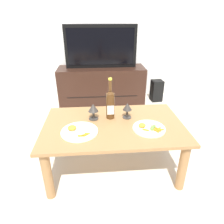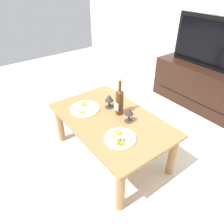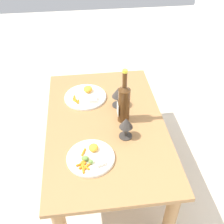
{
  "view_description": "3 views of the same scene",
  "coord_description": "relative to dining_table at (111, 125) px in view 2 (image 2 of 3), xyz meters",
  "views": [
    {
      "loc": [
        -0.13,
        -1.43,
        1.27
      ],
      "look_at": [
        -0.01,
        0.03,
        0.55
      ],
      "focal_mm": 31.98,
      "sensor_mm": 36.0,
      "label": 1
    },
    {
      "loc": [
        1.26,
        -0.94,
        1.58
      ],
      "look_at": [
        0.0,
        0.01,
        0.52
      ],
      "focal_mm": 34.12,
      "sensor_mm": 36.0,
      "label": 2
    },
    {
      "loc": [
        1.25,
        -0.12,
        1.59
      ],
      "look_at": [
        -0.01,
        0.04,
        0.53
      ],
      "focal_mm": 44.39,
      "sensor_mm": 36.0,
      "label": 3
    }
  ],
  "objects": [
    {
      "name": "ground_plane",
      "position": [
        0.0,
        0.0,
        -0.37
      ],
      "size": [
        6.4,
        6.4,
        0.0
      ],
      "primitive_type": "plane",
      "color": "beige"
    },
    {
      "name": "dining_table",
      "position": [
        0.0,
        0.0,
        0.0
      ],
      "size": [
        1.15,
        0.72,
        0.45
      ],
      "color": "#9E7042",
      "rests_on": "ground_plane"
    },
    {
      "name": "tv_stand",
      "position": [
        -0.04,
        1.55,
        -0.1
      ],
      "size": [
        1.3,
        0.45,
        0.55
      ],
      "color": "black",
      "rests_on": "ground_plane"
    },
    {
      "name": "tv_screen",
      "position": [
        -0.04,
        1.55,
        0.47
      ],
      "size": [
        1.03,
        0.05,
        0.6
      ],
      "color": "black",
      "rests_on": "tv_stand"
    },
    {
      "name": "wine_bottle",
      "position": [
        -0.02,
        0.11,
        0.22
      ],
      "size": [
        0.07,
        0.07,
        0.36
      ],
      "color": "#4C2D14",
      "rests_on": "dining_table"
    },
    {
      "name": "goblet_left",
      "position": [
        -0.16,
        0.1,
        0.18
      ],
      "size": [
        0.09,
        0.09,
        0.14
      ],
      "color": "#38332D",
      "rests_on": "dining_table"
    },
    {
      "name": "goblet_right",
      "position": [
        0.13,
        0.1,
        0.17
      ],
      "size": [
        0.08,
        0.08,
        0.14
      ],
      "color": "#38332D",
      "rests_on": "dining_table"
    },
    {
      "name": "dinner_plate_left",
      "position": [
        -0.27,
        -0.11,
        0.09
      ],
      "size": [
        0.28,
        0.28,
        0.05
      ],
      "color": "white",
      "rests_on": "dining_table"
    },
    {
      "name": "dinner_plate_right",
      "position": [
        0.27,
        -0.11,
        0.09
      ],
      "size": [
        0.26,
        0.26,
        0.04
      ],
      "color": "white",
      "rests_on": "dining_table"
    }
  ]
}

